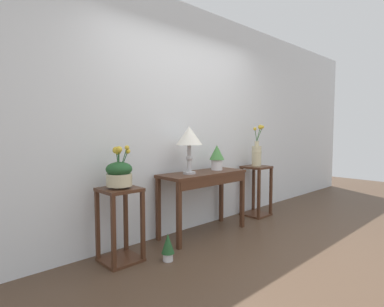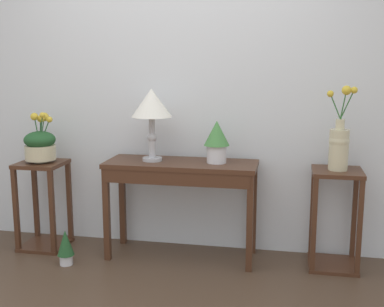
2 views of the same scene
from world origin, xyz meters
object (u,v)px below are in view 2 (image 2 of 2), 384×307
at_px(pedestal_stand_left, 43,205).
at_px(potted_plant_floor, 66,246).
at_px(pedestal_stand_right, 335,219).
at_px(flower_vase_tall_right, 339,143).
at_px(planter_bowl_wide_left, 40,144).
at_px(table_lamp, 152,106).
at_px(console_table, 181,177).
at_px(potted_plant_on_console, 217,139).

height_order(pedestal_stand_left, potted_plant_floor, pedestal_stand_left).
relative_size(pedestal_stand_left, pedestal_stand_right, 0.97).
bearing_deg(flower_vase_tall_right, pedestal_stand_right, 114.04).
relative_size(planter_bowl_wide_left, potted_plant_floor, 1.48).
distance_m(pedestal_stand_left, planter_bowl_wide_left, 0.50).
height_order(table_lamp, pedestal_stand_left, table_lamp).
relative_size(planter_bowl_wide_left, pedestal_stand_right, 0.55).
height_order(pedestal_stand_right, potted_plant_floor, pedestal_stand_right).
relative_size(console_table, planter_bowl_wide_left, 2.84).
distance_m(console_table, pedestal_stand_left, 1.18).
bearing_deg(flower_vase_tall_right, potted_plant_on_console, -179.51).
xyz_separation_m(console_table, potted_plant_floor, (-0.81, -0.31, -0.50)).
relative_size(pedestal_stand_left, flower_vase_tall_right, 1.18).
height_order(pedestal_stand_left, pedestal_stand_right, pedestal_stand_right).
bearing_deg(planter_bowl_wide_left, flower_vase_tall_right, 1.11).
xyz_separation_m(flower_vase_tall_right, potted_plant_floor, (-1.96, -0.36, -0.79)).
relative_size(console_table, pedestal_stand_left, 1.61).
height_order(planter_bowl_wide_left, pedestal_stand_right, planter_bowl_wide_left).
distance_m(potted_plant_on_console, pedestal_stand_right, 1.04).
xyz_separation_m(table_lamp, planter_bowl_wide_left, (-0.92, -0.02, -0.31)).
bearing_deg(planter_bowl_wide_left, pedestal_stand_right, 1.16).
height_order(console_table, planter_bowl_wide_left, planter_bowl_wide_left).
distance_m(potted_plant_on_console, planter_bowl_wide_left, 1.41).
xyz_separation_m(potted_plant_on_console, pedestal_stand_right, (0.88, 0.01, -0.57)).
distance_m(potted_plant_on_console, flower_vase_tall_right, 0.88).
relative_size(console_table, pedestal_stand_right, 1.55).
bearing_deg(flower_vase_tall_right, table_lamp, -178.93).
height_order(pedestal_stand_right, flower_vase_tall_right, flower_vase_tall_right).
relative_size(table_lamp, planter_bowl_wide_left, 1.36).
xyz_separation_m(potted_plant_on_console, potted_plant_floor, (-1.08, -0.35, -0.79)).
bearing_deg(planter_bowl_wide_left, console_table, -0.26).
bearing_deg(pedestal_stand_left, potted_plant_on_console, 1.53).
distance_m(pedestal_stand_right, flower_vase_tall_right, 0.57).
xyz_separation_m(console_table, potted_plant_on_console, (0.27, 0.04, 0.29)).
bearing_deg(planter_bowl_wide_left, table_lamp, 1.17).
bearing_deg(pedestal_stand_left, potted_plant_floor, -43.44).
distance_m(console_table, potted_plant_on_console, 0.40).
bearing_deg(pedestal_stand_left, table_lamp, 1.23).
distance_m(table_lamp, planter_bowl_wide_left, 0.97).
relative_size(potted_plant_on_console, potted_plant_floor, 1.16).
height_order(potted_plant_on_console, pedestal_stand_right, potted_plant_on_console).
bearing_deg(console_table, potted_plant_on_console, 8.94).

